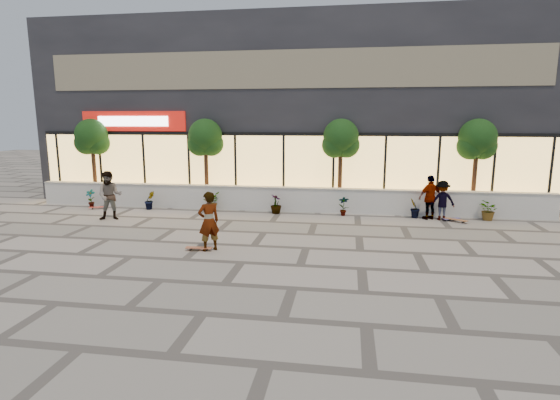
# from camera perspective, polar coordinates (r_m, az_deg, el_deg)

# --- Properties ---
(ground) EXTENTS (80.00, 80.00, 0.00)m
(ground) POSITION_cam_1_polar(r_m,az_deg,el_deg) (12.17, -5.09, -8.13)
(ground) COLOR #A1978C
(ground) RESTS_ON ground
(planter_wall) EXTENTS (22.00, 0.42, 1.04)m
(planter_wall) POSITION_cam_1_polar(r_m,az_deg,el_deg) (18.71, 0.04, 0.15)
(planter_wall) COLOR silver
(planter_wall) RESTS_ON ground
(retail_building) EXTENTS (24.00, 9.17, 8.50)m
(retail_building) POSITION_cam_1_polar(r_m,az_deg,el_deg) (23.84, 2.11, 11.35)
(retail_building) COLOR black
(retail_building) RESTS_ON ground
(shrub_a) EXTENTS (0.43, 0.29, 0.81)m
(shrub_a) POSITION_cam_1_polar(r_m,az_deg,el_deg) (21.25, -23.49, 0.19)
(shrub_a) COLOR #173511
(shrub_a) RESTS_ON ground
(shrub_b) EXTENTS (0.57, 0.57, 0.81)m
(shrub_b) POSITION_cam_1_polar(r_m,az_deg,el_deg) (19.90, -16.66, -0.02)
(shrub_b) COLOR #173511
(shrub_b) RESTS_ON ground
(shrub_c) EXTENTS (0.68, 0.77, 0.81)m
(shrub_c) POSITION_cam_1_polar(r_m,az_deg,el_deg) (18.87, -8.95, -0.26)
(shrub_c) COLOR #173511
(shrub_c) RESTS_ON ground
(shrub_d) EXTENTS (0.64, 0.64, 0.81)m
(shrub_d) POSITION_cam_1_polar(r_m,az_deg,el_deg) (18.21, -0.54, -0.51)
(shrub_d) COLOR #173511
(shrub_d) RESTS_ON ground
(shrub_e) EXTENTS (0.46, 0.35, 0.81)m
(shrub_e) POSITION_cam_1_polar(r_m,az_deg,el_deg) (17.97, 8.30, -0.77)
(shrub_e) COLOR #173511
(shrub_e) RESTS_ON ground
(shrub_f) EXTENTS (0.55, 0.57, 0.81)m
(shrub_f) POSITION_cam_1_polar(r_m,az_deg,el_deg) (18.17, 17.17, -1.01)
(shrub_f) COLOR #173511
(shrub_f) RESTS_ON ground
(shrub_g) EXTENTS (0.77, 0.84, 0.81)m
(shrub_g) POSITION_cam_1_polar(r_m,az_deg,el_deg) (18.79, 25.64, -1.22)
(shrub_g) COLOR #173511
(shrub_g) RESTS_ON ground
(tree_west) EXTENTS (1.60, 1.50, 3.92)m
(tree_west) POSITION_cam_1_polar(r_m,az_deg,el_deg) (22.30, -23.36, 7.34)
(tree_west) COLOR #492B1A
(tree_west) RESTS_ON ground
(tree_midwest) EXTENTS (1.60, 1.50, 3.92)m
(tree_midwest) POSITION_cam_1_polar(r_m,az_deg,el_deg) (19.94, -9.72, 7.76)
(tree_midwest) COLOR #492B1A
(tree_midwest) RESTS_ON ground
(tree_mideast) EXTENTS (1.60, 1.50, 3.92)m
(tree_mideast) POSITION_cam_1_polar(r_m,az_deg,el_deg) (18.91, 7.95, 7.67)
(tree_mideast) COLOR #492B1A
(tree_mideast) RESTS_ON ground
(tree_east) EXTENTS (1.60, 1.50, 3.92)m
(tree_east) POSITION_cam_1_polar(r_m,az_deg,el_deg) (19.60, 24.36, 6.95)
(tree_east) COLOR #492B1A
(tree_east) RESTS_ON ground
(skater_center) EXTENTS (0.78, 0.74, 1.79)m
(skater_center) POSITION_cam_1_polar(r_m,az_deg,el_deg) (13.14, -9.29, -2.77)
(skater_center) COLOR silver
(skater_center) RESTS_ON ground
(skater_left) EXTENTS (1.11, 0.97, 1.92)m
(skater_left) POSITION_cam_1_polar(r_m,az_deg,el_deg) (18.20, -21.33, 0.53)
(skater_left) COLOR tan
(skater_left) RESTS_ON ground
(skater_right_near) EXTENTS (1.11, 0.84, 1.75)m
(skater_right_near) POSITION_cam_1_polar(r_m,az_deg,el_deg) (18.03, 19.04, 0.32)
(skater_right_near) COLOR white
(skater_right_near) RESTS_ON ground
(skater_right_far) EXTENTS (1.06, 0.70, 1.54)m
(skater_right_far) POSITION_cam_1_polar(r_m,az_deg,el_deg) (18.13, 20.42, -0.05)
(skater_right_far) COLOR #9C331C
(skater_right_far) RESTS_ON ground
(skateboard_center) EXTENTS (0.81, 0.25, 0.10)m
(skateboard_center) POSITION_cam_1_polar(r_m,az_deg,el_deg) (13.39, -10.55, -6.18)
(skateboard_center) COLOR brown
(skateboard_center) RESTS_ON ground
(skateboard_left) EXTENTS (0.77, 0.52, 0.09)m
(skateboard_left) POSITION_cam_1_polar(r_m,az_deg,el_deg) (20.80, -22.66, -0.87)
(skateboard_left) COLOR red
(skateboard_left) RESTS_ON ground
(skateboard_right_near) EXTENTS (0.84, 0.65, 0.10)m
(skateboard_right_near) POSITION_cam_1_polar(r_m,az_deg,el_deg) (18.07, 22.03, -2.41)
(skateboard_right_near) COLOR #935830
(skateboard_right_near) RESTS_ON ground
(skateboard_right_far) EXTENTS (0.73, 0.49, 0.09)m
(skateboard_right_far) POSITION_cam_1_polar(r_m,az_deg,el_deg) (18.25, 21.51, -2.30)
(skateboard_right_far) COLOR #534783
(skateboard_right_far) RESTS_ON ground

